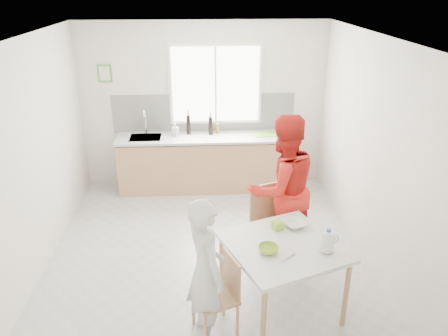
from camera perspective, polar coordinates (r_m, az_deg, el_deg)
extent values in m
plane|color=#B7B7B2|center=(5.77, -2.18, -10.98)|extent=(4.50, 4.50, 0.00)
plane|color=silver|center=(7.27, -2.69, 8.15)|extent=(4.00, 0.00, 4.00)
plane|color=silver|center=(3.16, -1.75, -13.77)|extent=(4.00, 0.00, 4.00)
plane|color=silver|center=(5.49, -23.76, 1.01)|extent=(0.00, 4.50, 4.50)
plane|color=silver|center=(5.53, 18.82, 1.89)|extent=(0.00, 4.50, 4.50)
plane|color=white|center=(4.80, -2.69, 16.70)|extent=(4.50, 4.50, 0.00)
cube|color=white|center=(7.18, -1.12, 10.85)|extent=(1.50, 0.03, 1.30)
cube|color=white|center=(7.16, -1.11, 10.81)|extent=(1.40, 0.02, 1.20)
cube|color=white|center=(7.15, -1.11, 10.80)|extent=(0.03, 0.03, 1.20)
cube|color=white|center=(7.29, -2.67, 7.18)|extent=(3.00, 0.02, 0.65)
cube|color=#4D9945|center=(7.29, -15.32, 11.85)|extent=(0.22, 0.02, 0.28)
cube|color=beige|center=(7.28, -15.34, 11.83)|extent=(0.16, 0.01, 0.22)
cube|color=tan|center=(7.29, -2.53, 0.53)|extent=(2.80, 0.60, 0.86)
cube|color=#3F3326|center=(7.44, -2.48, -2.17)|extent=(2.80, 0.54, 0.10)
cube|color=silver|center=(7.12, -2.60, 4.02)|extent=(2.84, 0.64, 0.04)
cube|color=#A5A5AA|center=(7.17, -10.22, 3.86)|extent=(0.50, 0.40, 0.03)
cylinder|color=silver|center=(7.26, -10.19, 5.73)|extent=(0.02, 0.02, 0.36)
torus|color=silver|center=(7.15, -10.36, 6.94)|extent=(0.02, 0.18, 0.18)
cube|color=silver|center=(4.49, 7.72, -10.11)|extent=(1.37, 1.37, 0.04)
cylinder|color=tan|center=(4.24, 5.17, -19.55)|extent=(0.05, 0.05, 0.75)
cylinder|color=tan|center=(4.88, -0.30, -12.79)|extent=(0.05, 0.05, 0.75)
cylinder|color=tan|center=(4.67, 15.63, -15.72)|extent=(0.05, 0.05, 0.75)
cylinder|color=tan|center=(5.26, 9.18, -10.16)|extent=(0.05, 0.05, 0.75)
cube|color=tan|center=(4.43, -1.22, -16.50)|extent=(0.50, 0.50, 0.04)
cube|color=tan|center=(4.35, 0.95, -13.64)|extent=(0.16, 0.36, 0.41)
cylinder|color=tan|center=(4.64, -4.04, -17.88)|extent=(0.03, 0.03, 0.40)
cylinder|color=tan|center=(4.41, -2.41, -20.51)|extent=(0.03, 0.03, 0.40)
cylinder|color=tan|center=(4.74, -0.09, -16.82)|extent=(0.03, 0.03, 0.40)
cylinder|color=tan|center=(4.51, 1.76, -19.31)|extent=(0.03, 0.03, 0.40)
cube|color=tan|center=(5.34, 6.55, -7.89)|extent=(0.60, 0.60, 0.04)
cube|color=tan|center=(5.37, 5.54, -4.42)|extent=(0.42, 0.19, 0.49)
cylinder|color=tan|center=(5.25, 5.62, -11.82)|extent=(0.04, 0.04, 0.48)
cylinder|color=tan|center=(5.43, 9.34, -10.73)|extent=(0.04, 0.04, 0.48)
cylinder|color=tan|center=(5.54, 3.56, -9.69)|extent=(0.04, 0.04, 0.48)
cylinder|color=tan|center=(5.71, 7.15, -8.74)|extent=(0.04, 0.04, 0.48)
imported|color=silver|center=(4.19, -2.37, -13.26)|extent=(0.54, 0.64, 1.51)
imported|color=red|center=(5.30, 7.57, -2.79)|extent=(1.11, 0.99, 1.87)
imported|color=#92BC2B|center=(4.33, 5.81, -10.51)|extent=(0.26, 0.26, 0.06)
imported|color=white|center=(4.78, 9.26, -7.23)|extent=(0.31, 0.31, 0.06)
cylinder|color=white|center=(4.38, 13.37, -9.24)|extent=(0.13, 0.13, 0.21)
cylinder|color=blue|center=(4.32, 13.51, -7.96)|extent=(0.04, 0.04, 0.03)
torus|color=white|center=(4.39, 14.23, -8.99)|extent=(0.10, 0.06, 0.10)
cube|color=#92C82E|center=(4.70, 7.01, -7.45)|extent=(0.13, 0.13, 0.09)
cylinder|color=#A5A5AA|center=(4.28, 8.37, -11.48)|extent=(0.13, 0.11, 0.01)
cube|color=#79C62D|center=(7.20, 5.33, 4.39)|extent=(0.37, 0.28, 0.01)
cylinder|color=black|center=(7.19, -4.67, 5.67)|extent=(0.07, 0.07, 0.32)
cylinder|color=black|center=(7.15, -1.77, 5.56)|extent=(0.07, 0.07, 0.30)
cylinder|color=olive|center=(7.24, -0.88, 5.22)|extent=(0.06, 0.06, 0.16)
imported|color=#999999|center=(7.15, -6.40, 5.04)|extent=(0.13, 0.13, 0.21)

